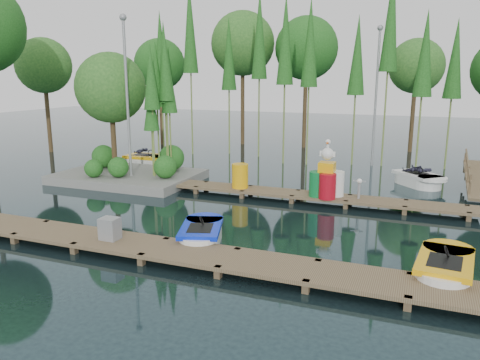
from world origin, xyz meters
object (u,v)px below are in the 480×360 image
(yellow_barrel, at_px, (240,176))
(drum_cluster, at_px, (327,180))
(utility_cabinet, at_px, (110,229))
(boat_blue, at_px, (201,234))
(boat_yellow_far, at_px, (149,161))
(island, at_px, (123,111))

(yellow_barrel, height_order, drum_cluster, drum_cluster)
(utility_cabinet, height_order, drum_cluster, drum_cluster)
(boat_blue, height_order, drum_cluster, drum_cluster)
(boat_yellow_far, height_order, utility_cabinet, boat_yellow_far)
(boat_yellow_far, distance_m, utility_cabinet, 12.17)
(yellow_barrel, bearing_deg, island, 172.51)
(yellow_barrel, bearing_deg, boat_blue, -79.92)
(island, bearing_deg, drum_cluster, -5.67)
(boat_yellow_far, xyz_separation_m, utility_cabinet, (5.59, -10.80, 0.29))
(utility_cabinet, relative_size, yellow_barrel, 0.62)
(boat_blue, xyz_separation_m, drum_cluster, (2.55, 5.41, 0.70))
(boat_yellow_far, distance_m, yellow_barrel, 7.73)
(island, bearing_deg, utility_cabinet, -57.88)
(boat_yellow_far, bearing_deg, boat_blue, -31.08)
(island, height_order, drum_cluster, island)
(island, relative_size, boat_yellow_far, 2.26)
(utility_cabinet, relative_size, drum_cluster, 0.28)
(island, xyz_separation_m, yellow_barrel, (6.01, -0.79, -2.39))
(drum_cluster, bearing_deg, yellow_barrel, 177.45)
(boat_yellow_far, bearing_deg, drum_cluster, -1.60)
(utility_cabinet, bearing_deg, boat_blue, 34.09)
(utility_cabinet, bearing_deg, yellow_barrel, 80.90)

